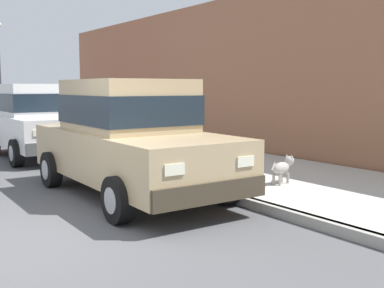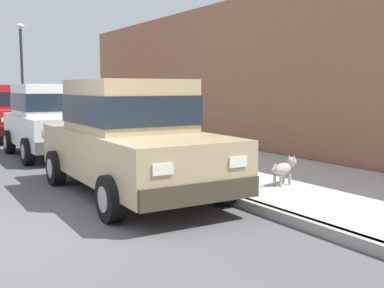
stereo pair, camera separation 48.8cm
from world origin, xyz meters
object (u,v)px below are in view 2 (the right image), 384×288
object	(u,v)px
car_red_hatchback	(14,111)
dog_grey	(285,168)
car_white_hatchback	(50,119)
car_tan_sedan	(130,136)
street_lamp	(22,62)

from	to	relation	value
car_red_hatchback	dog_grey	bearing A→B (deg)	-78.91
car_white_hatchback	car_red_hatchback	xyz separation A→B (m)	(0.01, 4.70, 0.00)
car_red_hatchback	car_tan_sedan	bearing A→B (deg)	-90.45
car_white_hatchback	car_tan_sedan	bearing A→B (deg)	-90.78
car_tan_sedan	dog_grey	xyz separation A→B (m)	(2.27, -1.31, -0.55)
dog_grey	car_white_hatchback	bearing A→B (deg)	108.73
car_tan_sedan	car_red_hatchback	xyz separation A→B (m)	(0.08, 9.88, -0.01)
car_white_hatchback	car_red_hatchback	size ratio (longest dim) A/B	0.99
car_tan_sedan	street_lamp	bearing A→B (deg)	84.48
car_tan_sedan	street_lamp	size ratio (longest dim) A/B	1.05
car_tan_sedan	car_white_hatchback	xyz separation A→B (m)	(0.07, 5.18, -0.01)
car_red_hatchback	street_lamp	xyz separation A→B (m)	(1.33, 4.68, 1.93)
car_white_hatchback	street_lamp	world-z (taller)	street_lamp
car_red_hatchback	car_white_hatchback	bearing A→B (deg)	-90.09
car_red_hatchback	street_lamp	bearing A→B (deg)	74.15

